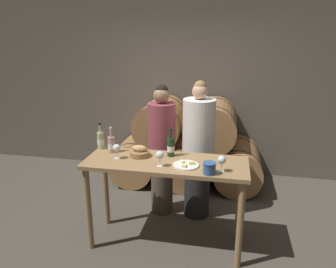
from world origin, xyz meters
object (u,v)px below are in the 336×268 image
(tasting_table, at_px, (166,175))
(wine_glass_left, at_px, (160,155))
(wine_bottle_white, at_px, (101,140))
(wine_bottle_rose, at_px, (111,144))
(person_left, at_px, (162,150))
(bread_basket, at_px, (140,152))
(blue_crock, at_px, (209,168))
(cheese_plate, at_px, (186,165))
(wine_glass_far_left, at_px, (117,148))
(person_right, at_px, (198,151))
(wine_glass_center, at_px, (222,160))
(wine_bottle_red, at_px, (171,147))

(tasting_table, height_order, wine_glass_left, wine_glass_left)
(wine_bottle_white, distance_m, wine_bottle_rose, 0.18)
(person_left, height_order, bread_basket, person_left)
(bread_basket, bearing_deg, blue_crock, -22.02)
(cheese_plate, relative_size, wine_glass_far_left, 1.62)
(wine_glass_far_left, bearing_deg, wine_bottle_white, 137.41)
(person_left, xyz_separation_m, person_right, (0.44, -0.00, 0.02))
(wine_glass_center, bearing_deg, tasting_table, 164.70)
(tasting_table, xyz_separation_m, person_left, (-0.18, 0.65, 0.03))
(tasting_table, xyz_separation_m, wine_glass_left, (-0.03, -0.14, 0.27))
(wine_glass_center, bearing_deg, cheese_plate, 167.79)
(wine_bottle_red, height_order, wine_bottle_white, wine_bottle_red)
(wine_bottle_white, height_order, wine_glass_far_left, wine_bottle_white)
(bread_basket, bearing_deg, wine_bottle_rose, 170.42)
(wine_bottle_red, height_order, cheese_plate, wine_bottle_red)
(person_left, xyz_separation_m, bread_basket, (-0.11, -0.57, 0.17))
(person_left, bearing_deg, cheese_plate, -61.39)
(tasting_table, bearing_deg, wine_glass_center, -15.30)
(person_right, relative_size, bread_basket, 8.14)
(wine_bottle_red, bearing_deg, blue_crock, -41.06)
(wine_glass_far_left, relative_size, wine_glass_center, 1.00)
(wine_glass_far_left, distance_m, wine_glass_center, 1.07)
(blue_crock, bearing_deg, wine_bottle_white, 160.10)
(tasting_table, height_order, blue_crock, blue_crock)
(blue_crock, xyz_separation_m, cheese_plate, (-0.24, 0.14, -0.05))
(wine_bottle_red, distance_m, bread_basket, 0.33)
(wine_bottle_white, relative_size, wine_glass_left, 1.89)
(wine_bottle_rose, distance_m, wine_glass_center, 1.22)
(person_right, distance_m, cheese_plate, 0.74)
(person_left, distance_m, person_right, 0.44)
(wine_bottle_red, bearing_deg, wine_glass_left, -99.98)
(wine_bottle_rose, bearing_deg, wine_glass_center, -13.76)
(tasting_table, relative_size, wine_bottle_white, 5.55)
(bread_basket, bearing_deg, wine_glass_far_left, -152.07)
(wine_bottle_rose, height_order, blue_crock, wine_bottle_rose)
(cheese_plate, xyz_separation_m, wine_glass_center, (0.34, -0.07, 0.10))
(tasting_table, xyz_separation_m, cheese_plate, (0.22, -0.08, 0.16))
(tasting_table, xyz_separation_m, person_right, (0.26, 0.65, 0.04))
(person_left, relative_size, wine_glass_far_left, 10.38)
(tasting_table, xyz_separation_m, wine_bottle_white, (-0.78, 0.23, 0.25))
(wine_bottle_rose, distance_m, cheese_plate, 0.87)
(person_left, relative_size, wine_glass_center, 10.38)
(wine_bottle_white, relative_size, wine_bottle_rose, 1.05)
(tasting_table, distance_m, cheese_plate, 0.28)
(tasting_table, xyz_separation_m, bread_basket, (-0.30, 0.08, 0.20))
(person_right, xyz_separation_m, bread_basket, (-0.56, -0.57, 0.16))
(tasting_table, distance_m, wine_bottle_rose, 0.68)
(wine_glass_left, bearing_deg, wine_glass_center, -1.18)
(person_right, relative_size, wine_glass_left, 10.70)
(bread_basket, xyz_separation_m, wine_glass_far_left, (-0.21, -0.11, 0.07))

